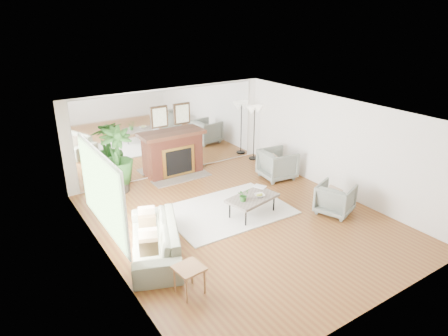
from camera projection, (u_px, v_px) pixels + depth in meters
ground at (241, 221)px, 9.13m from camera, size 7.00×7.00×0.00m
wall_left at (107, 205)px, 7.14m from camera, size 0.02×7.00×2.50m
wall_right at (337, 146)px, 10.19m from camera, size 0.02×7.00×2.50m
wall_back at (171, 132)px, 11.37m from camera, size 6.00×0.02×2.50m
mirror_panel at (171, 132)px, 11.36m from camera, size 5.40×0.04×2.40m
window_panel at (101, 191)px, 7.42m from camera, size 0.04×2.40×1.50m
fireplace at (175, 154)px, 11.41m from camera, size 1.85×0.83×2.05m
area_rug at (227, 211)px, 9.56m from camera, size 2.91×2.11×0.03m
coffee_table at (252, 198)px, 9.22m from camera, size 1.31×0.92×0.48m
sofa at (155, 239)px, 7.79m from camera, size 1.64×2.41×0.66m
armchair_back at (277, 164)px, 11.31m from camera, size 1.02×1.00×0.83m
armchair_front at (335, 199)px, 9.37m from camera, size 1.02×1.01×0.72m
side_table at (189, 271)px, 6.66m from camera, size 0.50×0.50×0.52m
potted_ficus at (117, 158)px, 10.28m from camera, size 0.91×0.91×1.75m
floor_lamp at (255, 114)px, 12.36m from camera, size 0.57×0.31×1.74m
tabletop_plant at (243, 195)px, 8.96m from camera, size 0.32×0.30×0.29m
fruit_bowl at (259, 195)px, 9.21m from camera, size 0.30×0.30×0.06m
book at (257, 188)px, 9.63m from camera, size 0.31×0.35×0.02m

